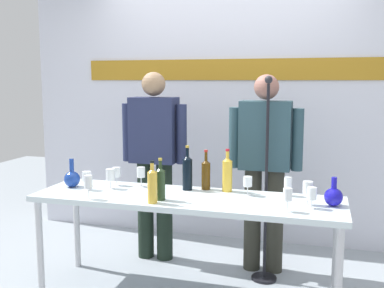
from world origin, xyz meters
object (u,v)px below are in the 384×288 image
(wine_glass_left_4, at_px, (88,182))
(wine_glass_right_3, at_px, (312,194))
(wine_glass_right_0, at_px, (308,188))
(wine_glass_right_4, at_px, (288,195))
(presenter_right, at_px, (265,161))
(wine_glass_right_1, at_px, (248,182))
(wine_glass_right_2, at_px, (288,183))
(wine_bottle_1, at_px, (206,173))
(decanter_blue_left, at_px, (72,178))
(wine_bottle_3, at_px, (187,172))
(microphone_stand, at_px, (265,213))
(wine_bottle_2, at_px, (227,173))
(wine_glass_left_3, at_px, (87,177))
(wine_glass_left_1, at_px, (117,173))
(presenter_left, at_px, (154,154))
(wine_glass_left_2, at_px, (141,173))
(wine_bottle_4, at_px, (160,183))
(wine_bottle_0, at_px, (152,185))
(wine_glass_left_0, at_px, (110,175))
(display_table, at_px, (186,205))
(decanter_blue_right, at_px, (334,196))

(wine_glass_left_4, distance_m, wine_glass_right_3, 1.51)
(wine_glass_right_0, relative_size, wine_glass_right_4, 1.05)
(presenter_right, xyz_separation_m, wine_glass_right_1, (-0.06, -0.47, -0.07))
(wine_glass_right_2, height_order, wine_glass_right_3, wine_glass_right_3)
(wine_bottle_1, distance_m, wine_glass_right_2, 0.61)
(decanter_blue_left, distance_m, wine_bottle_3, 0.90)
(wine_glass_right_0, height_order, microphone_stand, microphone_stand)
(wine_glass_right_2, bearing_deg, wine_bottle_2, 178.90)
(wine_glass_left_3, xyz_separation_m, wine_glass_right_4, (1.50, -0.17, 0.01))
(wine_bottle_3, xyz_separation_m, wine_glass_right_2, (0.74, 0.03, -0.04))
(presenter_right, distance_m, wine_glass_left_1, 1.19)
(presenter_left, distance_m, wine_glass_left_1, 0.48)
(wine_glass_left_2, relative_size, wine_glass_right_4, 1.02)
(decanter_blue_left, bearing_deg, wine_glass_left_2, 17.85)
(wine_bottle_1, bearing_deg, wine_bottle_4, -120.21)
(wine_glass_left_1, xyz_separation_m, wine_glass_left_2, (0.20, 0.02, 0.01))
(wine_bottle_0, bearing_deg, wine_glass_left_1, 138.42)
(wine_bottle_2, xyz_separation_m, wine_glass_left_0, (-0.87, -0.16, -0.03))
(decanter_blue_left, height_order, wine_glass_right_2, decanter_blue_left)
(wine_bottle_3, bearing_deg, wine_glass_right_0, -11.28)
(wine_bottle_1, height_order, wine_glass_left_4, wine_bottle_1)
(wine_glass_right_0, distance_m, microphone_stand, 0.63)
(wine_glass_right_2, bearing_deg, decanter_blue_left, -173.35)
(decanter_blue_left, bearing_deg, wine_glass_right_0, -0.52)
(wine_bottle_1, relative_size, wine_glass_left_4, 1.80)
(presenter_left, xyz_separation_m, wine_glass_left_4, (-0.15, -0.88, -0.06))
(wine_bottle_0, xyz_separation_m, wine_glass_left_2, (-0.26, 0.42, -0.02))
(wine_glass_right_2, bearing_deg, display_table, -162.41)
(wine_bottle_3, height_order, wine_glass_left_1, wine_bottle_3)
(wine_bottle_3, bearing_deg, decanter_blue_left, -169.70)
(wine_bottle_3, distance_m, wine_bottle_4, 0.35)
(wine_bottle_2, bearing_deg, wine_bottle_0, -132.32)
(wine_glass_left_3, bearing_deg, decanter_blue_left, 162.13)
(wine_glass_right_1, relative_size, microphone_stand, 0.09)
(wine_glass_right_4, bearing_deg, wine_glass_left_3, 173.72)
(wine_bottle_0, height_order, wine_glass_right_2, wine_bottle_0)
(display_table, bearing_deg, wine_glass_right_1, 20.22)
(display_table, height_order, decanter_blue_right, decanter_blue_right)
(presenter_right, xyz_separation_m, wine_glass_left_2, (-0.90, -0.43, -0.06))
(wine_bottle_1, distance_m, wine_bottle_3, 0.14)
(wine_bottle_3, relative_size, wine_glass_right_0, 2.13)
(wine_glass_right_2, height_order, microphone_stand, microphone_stand)
(decanter_blue_left, distance_m, presenter_right, 1.53)
(wine_glass_right_0, bearing_deg, wine_glass_right_1, 161.87)
(wine_glass_right_0, height_order, wine_glass_right_1, wine_glass_right_0)
(decanter_blue_right, distance_m, wine_glass_right_4, 0.36)
(wine_bottle_1, xyz_separation_m, wine_glass_left_4, (-0.71, -0.50, -0.00))
(wine_bottle_1, distance_m, wine_bottle_4, 0.45)
(presenter_right, xyz_separation_m, wine_glass_left_3, (-1.26, -0.64, -0.07))
(wine_glass_right_0, height_order, wine_glass_right_4, wine_glass_right_0)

